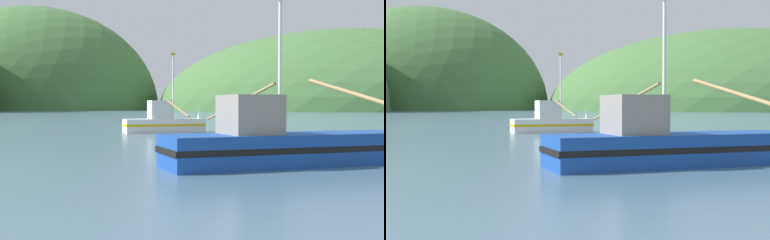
% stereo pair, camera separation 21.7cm
% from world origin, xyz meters
% --- Properties ---
extents(hill_mid_right, '(160.30, 128.24, 68.60)m').
position_xyz_m(hill_mid_right, '(37.01, 225.33, 0.00)').
color(hill_mid_right, '#47703D').
rests_on(hill_mid_right, ground).
extents(hill_far_left, '(121.66, 97.33, 98.02)m').
position_xyz_m(hill_far_left, '(-106.21, 227.70, 0.00)').
color(hill_far_left, '#47703D').
rests_on(hill_far_left, ground).
extents(fishing_boat_white, '(6.47, 10.39, 6.27)m').
position_xyz_m(fishing_boat_white, '(-5.26, 42.12, 0.81)').
color(fishing_boat_white, white).
rests_on(fishing_boat_white, ground).
extents(fishing_boat_blue, '(9.42, 14.71, 6.03)m').
position_xyz_m(fishing_boat_blue, '(3.21, 21.82, 0.75)').
color(fishing_boat_blue, '#19479E').
rests_on(fishing_boat_blue, ground).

